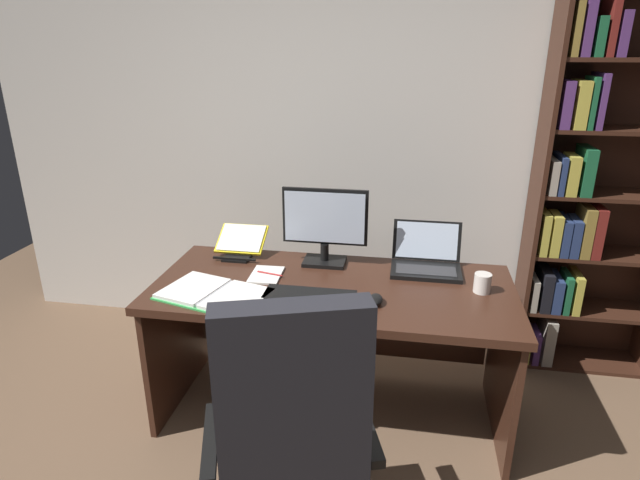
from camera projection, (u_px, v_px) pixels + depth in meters
name	position (u px, v px, depth m)	size (l,w,h in m)	color
wall_back	(368.00, 112.00, 3.15)	(4.78, 0.12, 2.88)	beige
desk	(335.00, 313.00, 2.68)	(1.74, 0.78, 0.73)	#381E14
bookshelf	(590.00, 195.00, 2.88)	(0.75, 0.30, 2.11)	#381E14
office_chair	(292.00, 460.00, 1.81)	(0.70, 0.62, 1.13)	black
monitor	(325.00, 227.00, 2.73)	(0.44, 0.16, 0.41)	black
laptop	(426.00, 261.00, 2.70)	(0.35, 0.29, 0.23)	black
keyboard	(310.00, 296.00, 2.40)	(0.42, 0.15, 0.02)	black
computer_mouse	(375.00, 300.00, 2.35)	(0.06, 0.10, 0.04)	black
reading_stand_with_book	(241.00, 242.00, 2.90)	(0.26, 0.25, 0.14)	black
open_binder	(215.00, 294.00, 2.43)	(0.56, 0.43, 0.02)	green
notepad	(266.00, 275.00, 2.64)	(0.15, 0.21, 0.01)	white
pen	(270.00, 274.00, 2.63)	(0.01, 0.01, 0.14)	maroon
coffee_mug	(482.00, 283.00, 2.46)	(0.08, 0.08, 0.09)	silver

